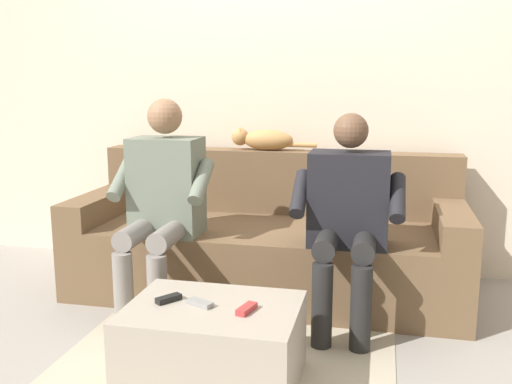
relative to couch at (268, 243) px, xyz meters
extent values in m
plane|color=gray|center=(0.00, 0.75, -0.28)|extent=(8.00, 8.00, 0.00)
cube|color=beige|center=(0.00, -0.50, 0.98)|extent=(4.45, 0.06, 2.53)
cube|color=brown|center=(0.00, 0.15, -0.08)|extent=(1.89, 0.70, 0.41)
cube|color=brown|center=(0.00, -0.30, 0.12)|extent=(2.25, 0.19, 0.81)
cube|color=brown|center=(-1.04, 0.15, 0.00)|extent=(0.18, 0.70, 0.56)
cube|color=brown|center=(1.04, 0.15, 0.00)|extent=(0.18, 0.70, 0.56)
cube|color=#A89E8E|center=(0.00, 1.15, -0.11)|extent=(0.70, 0.52, 0.34)
cube|color=black|center=(-0.49, 0.38, 0.37)|extent=(0.40, 0.24, 0.48)
sphere|color=brown|center=(-0.49, 0.38, 0.72)|extent=(0.17, 0.17, 0.17)
cylinder|color=black|center=(-0.58, 0.55, 0.18)|extent=(0.11, 0.34, 0.11)
cylinder|color=black|center=(-0.40, 0.55, 0.18)|extent=(0.11, 0.34, 0.11)
cylinder|color=black|center=(-0.58, 0.72, -0.08)|extent=(0.10, 0.10, 0.41)
cylinder|color=black|center=(-0.40, 0.72, -0.08)|extent=(0.10, 0.10, 0.41)
cylinder|color=black|center=(-0.73, 0.46, 0.40)|extent=(0.08, 0.27, 0.22)
cylinder|color=black|center=(-0.25, 0.46, 0.40)|extent=(0.08, 0.27, 0.22)
cube|color=slate|center=(0.49, 0.37, 0.39)|extent=(0.37, 0.26, 0.53)
sphere|color=#936B4C|center=(0.49, 0.37, 0.77)|extent=(0.19, 0.19, 0.19)
cylinder|color=gray|center=(0.40, 0.57, 0.18)|extent=(0.11, 0.39, 0.11)
cylinder|color=gray|center=(0.58, 0.57, 0.18)|extent=(0.11, 0.39, 0.11)
cylinder|color=gray|center=(0.40, 0.76, -0.08)|extent=(0.10, 0.10, 0.41)
cylinder|color=gray|center=(0.58, 0.76, -0.08)|extent=(0.10, 0.10, 0.41)
cylinder|color=slate|center=(0.27, 0.45, 0.44)|extent=(0.08, 0.27, 0.22)
cylinder|color=slate|center=(0.71, 0.45, 0.44)|extent=(0.08, 0.27, 0.22)
ellipsoid|color=#B7844C|center=(0.06, -0.30, 0.59)|extent=(0.32, 0.14, 0.13)
sphere|color=#B7844C|center=(0.25, -0.30, 0.61)|extent=(0.11, 0.11, 0.11)
cone|color=#B7844C|center=(0.24, -0.32, 0.65)|extent=(0.04, 0.04, 0.03)
cone|color=#B7844C|center=(0.24, -0.27, 0.65)|extent=(0.04, 0.04, 0.03)
cylinder|color=#B7844C|center=(-0.16, -0.30, 0.56)|extent=(0.18, 0.03, 0.03)
cube|color=#B73333|center=(-0.15, 1.18, 0.07)|extent=(0.07, 0.12, 0.02)
cube|color=gray|center=(0.05, 1.15, 0.07)|extent=(0.12, 0.09, 0.02)
cube|color=black|center=(0.19, 1.14, 0.07)|extent=(0.10, 0.11, 0.02)
cube|color=#B7AD93|center=(0.00, 1.03, -0.28)|extent=(1.49, 1.69, 0.01)
camera|label=1|loc=(-0.65, 3.27, 0.96)|focal=40.43mm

